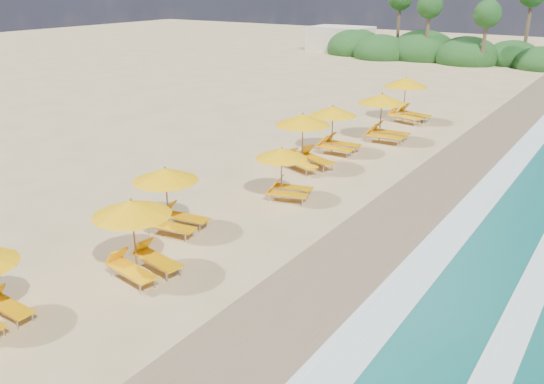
# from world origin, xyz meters

# --- Properties ---
(ground) EXTENTS (160.00, 160.00, 0.00)m
(ground) POSITION_xyz_m (0.00, 0.00, 0.00)
(ground) COLOR tan
(ground) RESTS_ON ground
(wet_sand) EXTENTS (4.00, 160.00, 0.01)m
(wet_sand) POSITION_xyz_m (4.00, 0.00, 0.01)
(wet_sand) COLOR #876E50
(wet_sand) RESTS_ON ground
(surf_foam) EXTENTS (4.00, 160.00, 0.01)m
(surf_foam) POSITION_xyz_m (6.70, 0.00, 0.03)
(surf_foam) COLOR white
(surf_foam) RESTS_ON ground
(station_3) EXTENTS (2.74, 2.61, 2.32)m
(station_3) POSITION_xyz_m (-1.20, -5.10, 1.30)
(station_3) COLOR olive
(station_3) RESTS_ON ground
(station_4) EXTENTS (2.68, 2.55, 2.27)m
(station_4) POSITION_xyz_m (-2.53, -2.30, 1.27)
(station_4) COLOR olive
(station_4) RESTS_ON ground
(station_5) EXTENTS (2.59, 2.51, 2.07)m
(station_5) POSITION_xyz_m (-0.98, 2.41, 1.16)
(station_5) COLOR olive
(station_5) RESTS_ON ground
(station_6) EXTENTS (3.26, 3.21, 2.53)m
(station_6) POSITION_xyz_m (-2.26, 6.08, 1.42)
(station_6) COLOR olive
(station_6) RESTS_ON ground
(station_7) EXTENTS (2.58, 2.39, 2.36)m
(station_7) POSITION_xyz_m (-2.30, 9.08, 1.32)
(station_7) COLOR olive
(station_7) RESTS_ON ground
(station_8) EXTENTS (2.87, 2.68, 2.57)m
(station_8) POSITION_xyz_m (-1.15, 12.39, 1.44)
(station_8) COLOR olive
(station_8) RESTS_ON ground
(station_9) EXTENTS (3.29, 3.17, 2.68)m
(station_9) POSITION_xyz_m (-1.78, 17.31, 1.50)
(station_9) COLOR olive
(station_9) RESTS_ON ground
(treeline) EXTENTS (25.80, 8.80, 9.74)m
(treeline) POSITION_xyz_m (-9.94, 45.51, 1.00)
(treeline) COLOR #163D14
(treeline) RESTS_ON ground
(beach_building) EXTENTS (7.00, 5.00, 2.80)m
(beach_building) POSITION_xyz_m (-22.00, 48.00, 1.40)
(beach_building) COLOR beige
(beach_building) RESTS_ON ground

